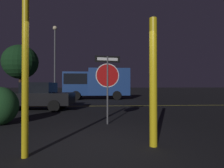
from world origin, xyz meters
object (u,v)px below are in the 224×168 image
at_px(yellow_pole_left, 25,73).
at_px(street_lamp, 55,53).
at_px(yellow_pole_right, 153,82).
at_px(tree_0, 21,62).
at_px(delivery_truck, 96,82).
at_px(stop_sign, 107,76).
at_px(hedge_bush_1, 0,106).
at_px(passing_car_2, 38,96).

distance_m(yellow_pole_left, street_lamp, 14.77).
height_order(yellow_pole_right, tree_0, tree_0).
relative_size(street_lamp, tree_0, 1.26).
xyz_separation_m(delivery_truck, street_lamp, (-4.02, -0.00, 2.85)).
bearing_deg(stop_sign, hedge_bush_1, 169.30).
distance_m(hedge_bush_1, delivery_truck, 11.76).
distance_m(stop_sign, yellow_pole_right, 2.46).
xyz_separation_m(yellow_pole_left, tree_0, (-7.25, 16.00, 2.31)).
xyz_separation_m(passing_car_2, delivery_truck, (2.97, 7.58, 0.93)).
xyz_separation_m(stop_sign, passing_car_2, (-3.70, 3.85, -0.93)).
relative_size(stop_sign, hedge_bush_1, 1.83).
bearing_deg(street_lamp, delivery_truck, 0.02).
bearing_deg(passing_car_2, tree_0, 31.78).
distance_m(hedge_bush_1, street_lamp, 12.05).
bearing_deg(tree_0, hedge_bush_1, -68.32).
xyz_separation_m(hedge_bush_1, delivery_truck, (2.88, 11.36, 1.02)).
bearing_deg(hedge_bush_1, yellow_pole_right, -27.28).
xyz_separation_m(stop_sign, tree_0, (-8.87, 13.30, 2.20)).
bearing_deg(hedge_bush_1, tree_0, 111.68).
relative_size(yellow_pole_left, passing_car_2, 0.78).
height_order(passing_car_2, delivery_truck, delivery_truck).
height_order(stop_sign, hedge_bush_1, stop_sign).
xyz_separation_m(hedge_bush_1, street_lamp, (-1.14, 11.36, 3.86)).
height_order(passing_car_2, street_lamp, street_lamp).
bearing_deg(stop_sign, delivery_truck, 84.06).
bearing_deg(tree_0, stop_sign, -56.29).
xyz_separation_m(passing_car_2, street_lamp, (-1.05, 7.57, 3.77)).
distance_m(stop_sign, street_lamp, 12.70).
distance_m(street_lamp, tree_0, 4.57).
bearing_deg(delivery_truck, hedge_bush_1, 165.45).
bearing_deg(street_lamp, hedge_bush_1, -84.26).
distance_m(stop_sign, passing_car_2, 5.42).
bearing_deg(yellow_pole_right, street_lamp, 112.50).
xyz_separation_m(passing_car_2, tree_0, (-5.17, 9.45, 3.14)).
bearing_deg(yellow_pole_left, hedge_bush_1, 125.73).
xyz_separation_m(yellow_pole_left, delivery_truck, (0.89, 14.13, 0.10)).
bearing_deg(hedge_bush_1, stop_sign, -1.08).
height_order(yellow_pole_right, delivery_truck, delivery_truck).
relative_size(hedge_bush_1, tree_0, 0.22).
bearing_deg(hedge_bush_1, street_lamp, 95.74).
relative_size(stop_sign, yellow_pole_left, 0.75).
bearing_deg(yellow_pole_right, yellow_pole_left, -170.27).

